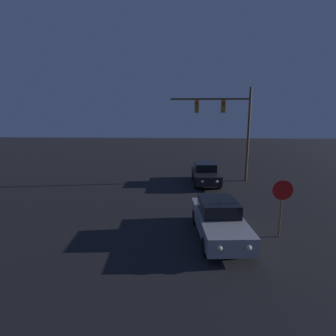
{
  "coord_description": "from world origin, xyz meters",
  "views": [
    {
      "loc": [
        0.75,
        1.43,
        4.71
      ],
      "look_at": [
        0.0,
        15.96,
        1.84
      ],
      "focal_mm": 28.0,
      "sensor_mm": 36.0,
      "label": 1
    }
  ],
  "objects_px": {
    "car_near": "(219,219)",
    "stop_sign": "(282,197)",
    "car_far": "(205,173)",
    "traffic_signal_mast": "(229,119)"
  },
  "relations": [
    {
      "from": "car_near",
      "to": "traffic_signal_mast",
      "type": "xyz_separation_m",
      "value": [
        1.89,
        9.46,
        3.76
      ]
    },
    {
      "from": "car_near",
      "to": "stop_sign",
      "type": "relative_size",
      "value": 1.95
    },
    {
      "from": "car_near",
      "to": "stop_sign",
      "type": "height_order",
      "value": "stop_sign"
    },
    {
      "from": "car_near",
      "to": "stop_sign",
      "type": "xyz_separation_m",
      "value": [
        2.41,
        0.11,
        0.89
      ]
    },
    {
      "from": "car_far",
      "to": "traffic_signal_mast",
      "type": "height_order",
      "value": "traffic_signal_mast"
    },
    {
      "from": "car_far",
      "to": "stop_sign",
      "type": "distance_m",
      "value": 8.71
    },
    {
      "from": "traffic_signal_mast",
      "to": "car_near",
      "type": "bearing_deg",
      "value": -101.31
    },
    {
      "from": "car_near",
      "to": "car_far",
      "type": "height_order",
      "value": "same"
    },
    {
      "from": "stop_sign",
      "to": "traffic_signal_mast",
      "type": "bearing_deg",
      "value": 93.17
    },
    {
      "from": "car_near",
      "to": "traffic_signal_mast",
      "type": "height_order",
      "value": "traffic_signal_mast"
    }
  ]
}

